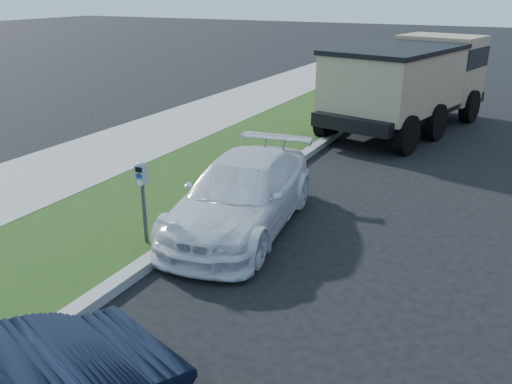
% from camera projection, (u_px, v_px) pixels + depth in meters
% --- Properties ---
extents(ground, '(120.00, 120.00, 0.00)m').
position_uv_depth(ground, '(315.00, 301.00, 7.34)').
color(ground, black).
rests_on(ground, ground).
extents(streetside, '(6.12, 50.00, 0.15)m').
position_uv_depth(streetside, '(100.00, 187.00, 11.33)').
color(streetside, gray).
rests_on(streetside, ground).
extents(parking_meter, '(0.19, 0.13, 1.35)m').
position_uv_depth(parking_meter, '(142.00, 185.00, 8.40)').
color(parking_meter, '#3F4247').
rests_on(parking_meter, ground).
extents(white_wagon, '(2.27, 4.44, 1.23)m').
position_uv_depth(white_wagon, '(243.00, 194.00, 9.40)').
color(white_wagon, white).
rests_on(white_wagon, ground).
extents(dump_truck, '(3.84, 6.95, 2.58)m').
position_uv_depth(dump_truck, '(412.00, 79.00, 15.89)').
color(dump_truck, black).
rests_on(dump_truck, ground).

